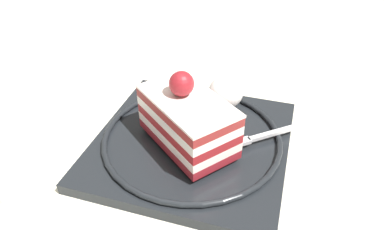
{
  "coord_description": "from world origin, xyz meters",
  "views": [
    {
      "loc": [
        -0.31,
        -0.04,
        0.3
      ],
      "look_at": [
        0.03,
        0.02,
        0.05
      ],
      "focal_mm": 33.68,
      "sensor_mm": 36.0,
      "label": 1
    }
  ],
  "objects": [
    {
      "name": "dessert_plate",
      "position": [
        0.03,
        0.02,
        0.01
      ],
      "size": [
        0.26,
        0.26,
        0.02
      ],
      "color": "black",
      "rests_on": "ground_plane"
    },
    {
      "name": "whipped_cream_dollop",
      "position": [
        0.1,
        -0.02,
        0.04
      ],
      "size": [
        0.05,
        0.05,
        0.04
      ],
      "primitive_type": "ellipsoid",
      "color": "white",
      "rests_on": "dessert_plate"
    },
    {
      "name": "ground_plane",
      "position": [
        0.0,
        0.0,
        0.0
      ],
      "size": [
        2.4,
        2.4,
        0.0
      ],
      "primitive_type": "plane",
      "color": "silver"
    },
    {
      "name": "cake_slice",
      "position": [
        0.02,
        0.02,
        0.05
      ],
      "size": [
        0.13,
        0.13,
        0.09
      ],
      "color": "maroon",
      "rests_on": "dessert_plate"
    },
    {
      "name": "fork",
      "position": [
        0.03,
        -0.06,
        0.02
      ],
      "size": [
        0.07,
        0.1,
        0.0
      ],
      "color": "silver",
      "rests_on": "dessert_plate"
    }
  ]
}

